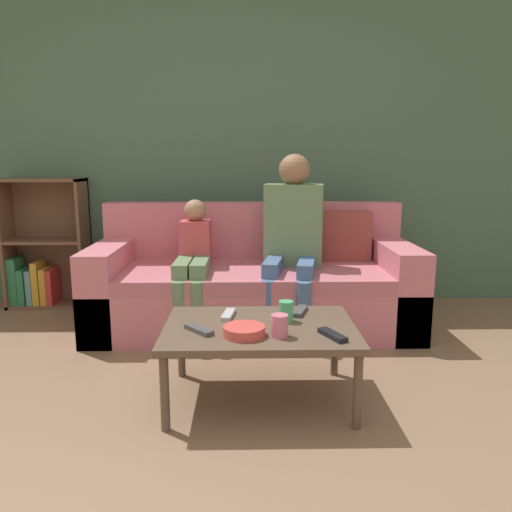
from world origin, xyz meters
The scene contains 14 objects.
ground_plane centered at (0.00, 0.00, 0.00)m, with size 22.00×22.00×0.00m, color #84664C.
wall_back centered at (0.00, 2.56, 1.30)m, with size 12.00×0.06×2.60m.
couch centered at (0.15, 1.86, 0.28)m, with size 2.20×0.90×0.85m.
bookshelf centered at (-1.53, 2.41, 0.41)m, with size 0.63×0.28×1.02m.
coffee_table centered at (0.16, 0.72, 0.34)m, with size 0.91×0.64×0.38m.
person_adult centered at (0.41, 1.78, 0.69)m, with size 0.46×0.68×1.20m.
person_child centered at (-0.26, 1.70, 0.50)m, with size 0.22×0.62×0.89m.
cup_near centered at (0.24, 0.56, 0.43)m, with size 0.08×0.08×0.10m.
cup_far centered at (0.29, 0.78, 0.43)m, with size 0.07×0.07×0.10m.
tv_remote_0 centered at (-0.13, 0.63, 0.39)m, with size 0.15×0.16×0.02m.
tv_remote_1 centered at (0.00, 0.86, 0.39)m, with size 0.07×0.18×0.02m.
tv_remote_2 centered at (0.37, 0.91, 0.39)m, with size 0.10×0.18×0.02m.
tv_remote_3 centered at (0.47, 0.55, 0.39)m, with size 0.12×0.17×0.02m.
snack_bowl centered at (0.08, 0.58, 0.40)m, with size 0.19×0.19×0.05m.
Camera 1 is at (0.09, -1.56, 1.15)m, focal length 35.00 mm.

